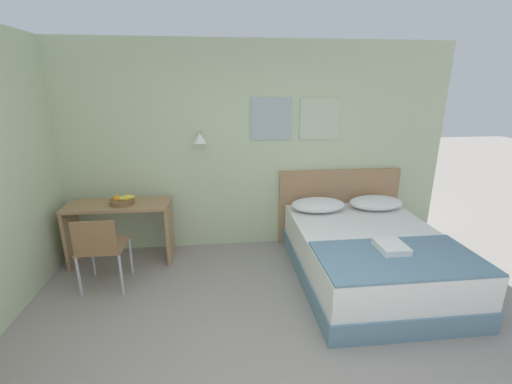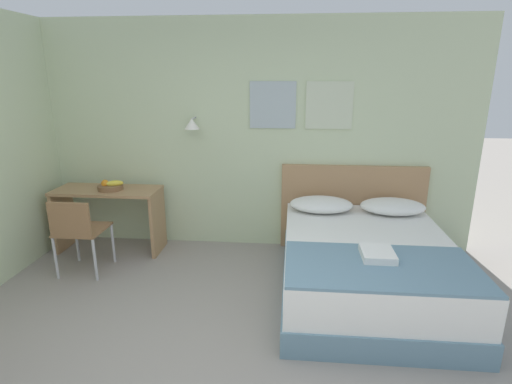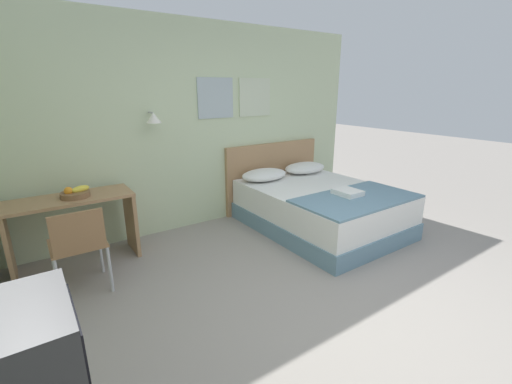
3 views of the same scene
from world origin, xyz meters
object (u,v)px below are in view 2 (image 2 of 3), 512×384
bed (366,266)px  throw_blanket (382,267)px  pillow_left (321,204)px  folded_towel_near_foot (378,254)px  pillow_right (393,206)px  fruit_bowl (111,186)px  desk (109,208)px  headboard (352,208)px  desk_chair (78,229)px

bed → throw_blanket: bearing=-90.0°
pillow_left → folded_towel_near_foot: bearing=-72.3°
throw_blanket → folded_towel_near_foot: bearing=92.6°
pillow_left → pillow_right: bearing=0.0°
throw_blanket → fruit_bowl: size_ratio=5.05×
pillow_right → desk: 3.25m
throw_blanket → headboard: bearing=90.0°
bed → fruit_bowl: bearing=165.4°
pillow_right → throw_blanket: bearing=-106.1°
desk → pillow_right: bearing=-0.1°
desk_chair → pillow_left: bearing=14.2°
pillow_left → folded_towel_near_foot: (0.38, -1.20, -0.03)m
headboard → pillow_left: size_ratio=2.41×
fruit_bowl → folded_towel_near_foot: bearing=-22.9°
bed → headboard: 1.08m
desk → desk_chair: size_ratio=1.45×
desk → fruit_bowl: fruit_bowl is taller
bed → desk: size_ratio=1.70×
headboard → desk: headboard is taller
folded_towel_near_foot → desk: (-2.85, 1.20, -0.09)m
pillow_left → throw_blanket: pillow_left is taller
headboard → fruit_bowl: bearing=-173.4°
pillow_left → headboard: bearing=38.3°
desk → desk_chair: (-0.04, -0.64, -0.02)m
bed → pillow_right: 0.92m
folded_towel_near_foot → desk_chair: 2.94m
bed → desk_chair: 2.91m
headboard → folded_towel_near_foot: 1.51m
headboard → pillow_right: size_ratio=2.41×
throw_blanket → folded_towel_near_foot: (-0.01, 0.14, 0.04)m
fruit_bowl → desk: bearing=159.2°
fruit_bowl → pillow_left: bearing=0.4°
pillow_right → desk_chair: bearing=-169.1°
pillow_left → fruit_bowl: size_ratio=2.33×
throw_blanket → desk: 3.16m
throw_blanket → fruit_bowl: bearing=154.7°
desk → fruit_bowl: size_ratio=4.04×
bed → fruit_bowl: size_ratio=6.86×
pillow_left → fruit_bowl: bearing=-179.6°
desk → throw_blanket: bearing=-25.2°
bed → headboard: headboard is taller
throw_blanket → desk: size_ratio=1.25×
throw_blanket → desk_chair: size_ratio=1.81×
desk_chair → fruit_bowl: (0.10, 0.62, 0.29)m
desk_chair → fruit_bowl: bearing=80.8°
headboard → desk: bearing=-174.0°
headboard → pillow_right: (0.39, -0.31, 0.13)m
desk_chair → folded_towel_near_foot: bearing=-11.0°
desk_chair → pillow_right: bearing=10.9°
bed → throw_blanket: (0.00, -0.59, 0.30)m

